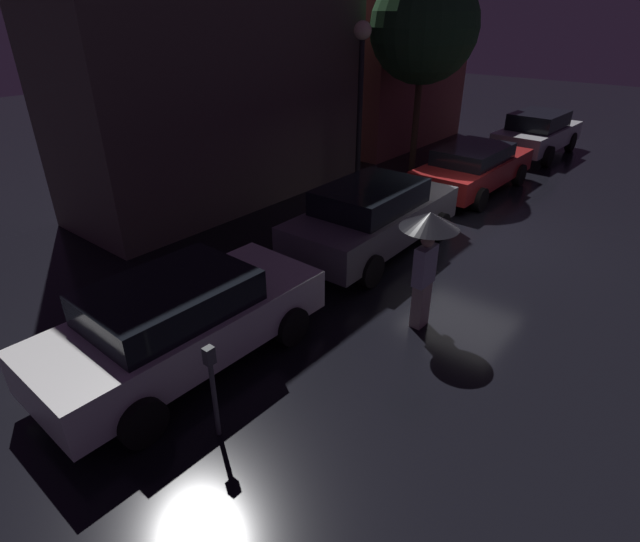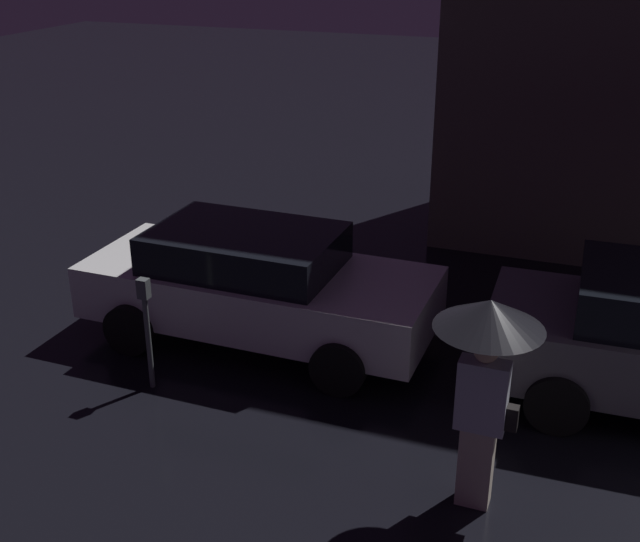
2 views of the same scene
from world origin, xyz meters
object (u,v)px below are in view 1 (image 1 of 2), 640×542
Objects in this scene: parked_car_red at (474,167)px; parking_meter at (213,383)px; parked_car_grey at (373,216)px; parked_car_silver at (538,133)px; street_lamp_near at (361,74)px; parked_car_white at (182,320)px; pedestrian_with_umbrella at (428,242)px.

parking_meter is at bearing -170.97° from parked_car_red.
parked_car_grey reaches higher than parked_car_silver.
parked_car_red is 1.02× the size of street_lamp_near.
parked_car_white is 1.01× the size of parked_car_silver.
parked_car_white is 15.29m from parked_car_silver.
parked_car_white is 3.83m from pedestrian_with_umbrella.
street_lamp_near is (-7.37, 2.49, 2.39)m from parked_car_silver.
parked_car_red is at bearing -49.20° from street_lamp_near.
pedestrian_with_umbrella reaches higher than parked_car_grey.
pedestrian_with_umbrella reaches higher than parked_car_white.
pedestrian_with_umbrella reaches higher than parking_meter.
street_lamp_near is at bearing 25.38° from parking_meter.
parked_car_red is at bearing 8.39° from parking_meter.
parked_car_silver is at bearing 0.46° from parked_car_red.
parked_car_silver is at bearing -1.23° from parked_car_grey.
parked_car_grey is 1.06× the size of parked_car_silver.
parked_car_red is at bearing -0.99° from parked_car_grey.
parked_car_grey reaches higher than parked_car_white.
parked_car_red is at bearing 1.65° from parked_car_white.
street_lamp_near is at bearing 19.15° from parked_car_white.
street_lamp_near is (-2.14, 2.48, 2.47)m from parked_car_red.
parked_car_silver reaches higher than parked_car_red.
parking_meter is 9.75m from street_lamp_near.
street_lamp_near is (7.92, 2.60, 2.43)m from parked_car_white.
parking_meter is (-15.92, -1.56, 0.03)m from parked_car_silver.
parking_meter is 0.30× the size of street_lamp_near.
parked_car_grey reaches higher than parked_car_red.
parked_car_grey is 0.99× the size of parked_car_red.
pedestrian_with_umbrella is at bearing -167.23° from parked_car_silver.
parked_car_white is 10.06m from parked_car_red.
parked_car_white is at bearing -178.65° from parked_car_red.
street_lamp_near reaches higher than parking_meter.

